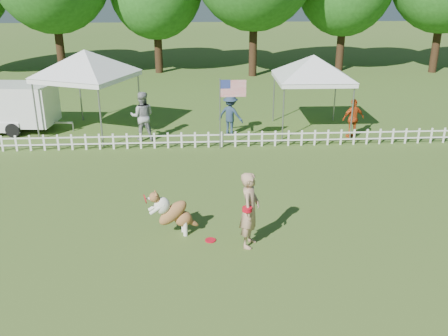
% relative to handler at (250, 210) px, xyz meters
% --- Properties ---
extents(ground, '(120.00, 120.00, 0.00)m').
position_rel_handler_xyz_m(ground, '(-0.49, 0.27, -0.92)').
color(ground, '#33591C').
rests_on(ground, ground).
extents(picket_fence, '(22.00, 0.08, 0.60)m').
position_rel_handler_xyz_m(picket_fence, '(-0.49, 7.27, -0.62)').
color(picket_fence, silver).
rests_on(picket_fence, ground).
extents(handler, '(0.65, 0.79, 1.85)m').
position_rel_handler_xyz_m(handler, '(0.00, 0.00, 0.00)').
color(handler, tan).
rests_on(handler, ground).
extents(dog, '(1.24, 0.65, 1.22)m').
position_rel_handler_xyz_m(dog, '(-1.79, 0.60, -0.31)').
color(dog, brown).
rests_on(dog, ground).
extents(frisbee_on_turf, '(0.29, 0.29, 0.02)m').
position_rel_handler_xyz_m(frisbee_on_turf, '(-0.91, 0.25, -0.91)').
color(frisbee_on_turf, red).
rests_on(frisbee_on_turf, ground).
extents(canopy_tent_left, '(4.15, 4.15, 3.26)m').
position_rel_handler_xyz_m(canopy_tent_left, '(-5.42, 9.44, 0.71)').
color(canopy_tent_left, white).
rests_on(canopy_tent_left, ground).
extents(canopy_tent_right, '(2.96, 2.96, 3.00)m').
position_rel_handler_xyz_m(canopy_tent_right, '(3.52, 9.33, 0.58)').
color(canopy_tent_right, white).
rests_on(canopy_tent_right, ground).
extents(cargo_trailer, '(4.64, 2.40, 1.96)m').
position_rel_handler_xyz_m(cargo_trailer, '(-8.76, 9.95, 0.06)').
color(cargo_trailer, white).
rests_on(cargo_trailer, ground).
extents(flag_pole, '(1.00, 0.13, 2.61)m').
position_rel_handler_xyz_m(flag_pole, '(-0.31, 7.10, 0.38)').
color(flag_pole, gray).
rests_on(flag_pole, ground).
extents(spectator_a, '(0.94, 0.74, 1.90)m').
position_rel_handler_xyz_m(spectator_a, '(-3.24, 8.34, 0.03)').
color(spectator_a, gray).
rests_on(spectator_a, ground).
extents(spectator_b, '(1.21, 1.03, 1.62)m').
position_rel_handler_xyz_m(spectator_b, '(0.20, 8.85, -0.11)').
color(spectator_b, '#22334A').
rests_on(spectator_b, ground).
extents(spectator_c, '(0.97, 0.57, 1.55)m').
position_rel_handler_xyz_m(spectator_c, '(4.95, 8.14, -0.15)').
color(spectator_c, '#C84A17').
rests_on(spectator_c, ground).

